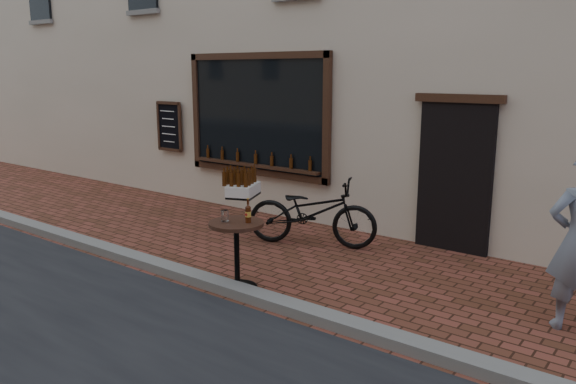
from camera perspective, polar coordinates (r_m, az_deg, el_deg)
The scene contains 4 objects.
ground at distance 7.10m, azimuth -9.50°, elevation -9.79°, with size 90.00×90.00×0.00m, color #532A1A.
kerb at distance 7.21m, azimuth -8.35°, elevation -8.90°, with size 90.00×0.25×0.12m, color slate.
cargo_bicycle at distance 8.60m, azimuth 2.18°, elevation -1.95°, with size 2.38×1.47×1.13m.
bistro_table at distance 6.86m, azimuth -5.22°, elevation -5.02°, with size 0.67×0.67×1.15m.
Camera 1 is at (4.86, -4.46, 2.63)m, focal length 35.00 mm.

